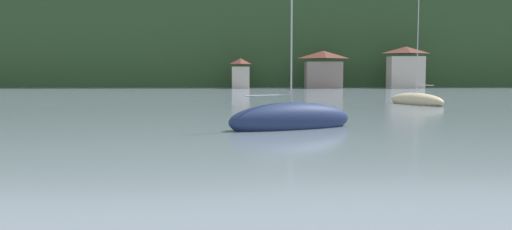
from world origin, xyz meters
The scene contains 6 objects.
wooded_hillside centered at (-18.16, 164.36, 8.39)m, with size 352.00×61.55×49.28m.
shore_building_westcentral centered at (0.00, 123.39, 2.72)m, with size 3.37×5.56×5.60m.
shore_building_central centered at (15.47, 122.79, 3.38)m, with size 6.98×4.30×6.97m.
shore_building_eastcentral centered at (30.95, 122.59, 3.77)m, with size 6.66×3.86×7.76m.
sailboat_mid_6 centered at (2.22, 53.36, 0.46)m, with size 7.75×4.85×8.76m.
sailboat_far_7 centered at (16.47, 74.16, 0.36)m, with size 4.51×7.19×10.51m.
Camera 1 is at (-0.85, 23.84, 3.21)m, focal length 37.28 mm.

